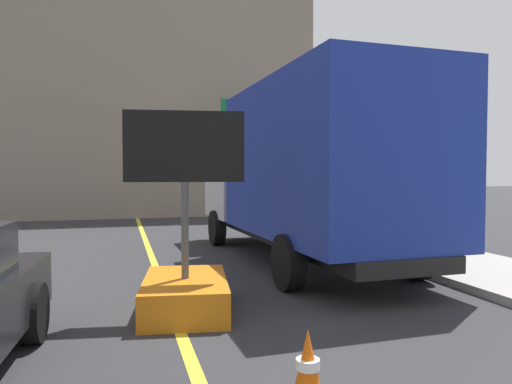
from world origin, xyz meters
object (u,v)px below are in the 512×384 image
object	(u,v)px
arrow_board_trailer	(185,276)
highway_guide_sign	(268,135)
traffic_cone_mid_lane	(308,371)
box_truck	(306,171)

from	to	relation	value
arrow_board_trailer	highway_guide_sign	world-z (taller)	highway_guide_sign
highway_guide_sign	traffic_cone_mid_lane	xyz separation A→B (m)	(-4.33, -14.79, -3.10)
arrow_board_trailer	box_truck	bearing A→B (deg)	44.14
arrow_board_trailer	traffic_cone_mid_lane	xyz separation A→B (m)	(0.57, -2.96, -0.16)
traffic_cone_mid_lane	arrow_board_trailer	bearing A→B (deg)	100.90
arrow_board_trailer	highway_guide_sign	size ratio (longest dim) A/B	0.54
highway_guide_sign	arrow_board_trailer	bearing A→B (deg)	-112.51
traffic_cone_mid_lane	box_truck	bearing A→B (deg)	68.20
traffic_cone_mid_lane	highway_guide_sign	bearing A→B (deg)	73.67
arrow_board_trailer	box_truck	xyz separation A→B (m)	(2.86, 2.78, 1.43)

